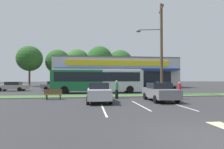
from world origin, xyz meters
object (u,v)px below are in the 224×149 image
at_px(city_bus, 98,80).
at_px(car_1, 160,92).
at_px(pedestrian_near_bench, 117,90).
at_px(pedestrian_by_pole, 179,90).
at_px(utility_pole, 160,46).
at_px(car_2, 12,86).
at_px(bus_stop_bench, 53,94).
at_px(car_0, 164,85).
at_px(car_4, 99,92).
at_px(car_3, 56,86).

height_order(city_bus, car_1, city_bus).
bearing_deg(pedestrian_near_bench, pedestrian_by_pole, -82.18).
height_order(utility_pole, car_2, utility_pole).
height_order(bus_stop_bench, pedestrian_near_bench, pedestrian_near_bench).
bearing_deg(pedestrian_near_bench, city_bus, 27.13).
distance_m(bus_stop_bench, car_0, 21.61).
height_order(car_1, car_2, car_1).
height_order(utility_pole, car_0, utility_pole).
bearing_deg(car_4, car_2, -139.85).
height_order(car_1, pedestrian_by_pole, pedestrian_by_pole).
xyz_separation_m(car_1, car_4, (-5.28, -0.11, 0.01)).
relative_size(bus_stop_bench, car_4, 0.38).
bearing_deg(car_0, utility_pole, -115.08).
bearing_deg(pedestrian_near_bench, car_3, 45.97).
xyz_separation_m(city_bus, car_4, (-0.36, -9.70, -0.96)).
relative_size(utility_pole, pedestrian_near_bench, 5.95).
xyz_separation_m(bus_stop_bench, pedestrian_by_pole, (11.81, -0.99, 0.32)).
bearing_deg(city_bus, car_2, 158.79).
bearing_deg(car_0, car_1, -114.47).
relative_size(car_1, pedestrian_by_pole, 2.62).
height_order(car_0, car_3, car_3).
height_order(utility_pole, city_bus, utility_pole).
bearing_deg(car_1, car_3, -144.49).
height_order(car_1, car_3, car_1).
xyz_separation_m(car_3, pedestrian_near_bench, (8.20, -14.18, 0.11)).
bearing_deg(pedestrian_near_bench, car_0, -21.74).
bearing_deg(car_2, car_3, -168.52).
height_order(bus_stop_bench, car_0, car_0).
xyz_separation_m(car_0, pedestrian_near_bench, (-10.75, -13.92, 0.13)).
xyz_separation_m(city_bus, car_1, (4.92, -9.59, -0.96)).
xyz_separation_m(city_bus, car_2, (-13.12, 5.43, -1.02)).
relative_size(bus_stop_bench, car_1, 0.37).
bearing_deg(car_2, car_1, 140.22).
distance_m(car_0, car_4, 20.49).
relative_size(car_1, car_4, 1.02).
relative_size(bus_stop_bench, pedestrian_near_bench, 0.91).
height_order(city_bus, pedestrian_near_bench, city_bus).
height_order(bus_stop_bench, car_3, car_3).
bearing_deg(car_4, utility_pole, 123.34).
height_order(car_0, car_2, car_0).
height_order(car_2, car_4, car_4).
xyz_separation_m(car_2, pedestrian_near_bench, (14.60, -12.88, 0.14)).
bearing_deg(car_0, pedestrian_by_pole, -108.11).
relative_size(utility_pole, bus_stop_bench, 6.57).
bearing_deg(utility_pole, city_bus, 144.49).
distance_m(pedestrian_near_bench, pedestrian_by_pole, 5.98).
bearing_deg(city_bus, pedestrian_by_pole, -47.04).
height_order(city_bus, car_0, city_bus).
xyz_separation_m(car_2, car_3, (6.40, 1.30, 0.03)).
bearing_deg(city_bus, car_4, -90.89).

